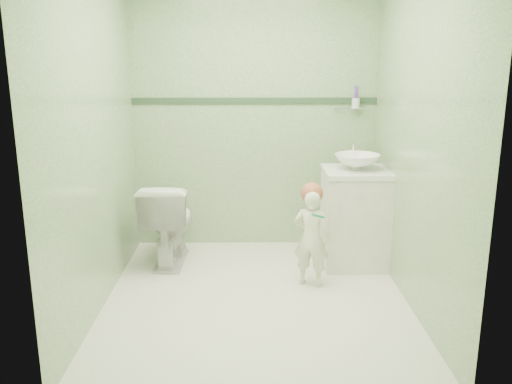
{
  "coord_description": "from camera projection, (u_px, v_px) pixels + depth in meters",
  "views": [
    {
      "loc": [
        -0.05,
        -3.69,
        1.76
      ],
      "look_at": [
        0.0,
        0.15,
        0.78
      ],
      "focal_mm": 38.19,
      "sensor_mm": 36.0,
      "label": 1
    }
  ],
  "objects": [
    {
      "name": "faucet",
      "position": [
        353.0,
        148.0,
        4.64
      ],
      "size": [
        0.03,
        0.13,
        0.18
      ],
      "color": "silver",
      "rests_on": "counter"
    },
    {
      "name": "cup_holder",
      "position": [
        355.0,
        103.0,
        4.84
      ],
      "size": [
        0.26,
        0.07,
        0.21
      ],
      "color": "silver",
      "rests_on": "room_shell"
    },
    {
      "name": "ground",
      "position": [
        256.0,
        299.0,
        4.01
      ],
      "size": [
        2.5,
        2.5,
        0.0
      ],
      "primitive_type": "plane",
      "color": "white",
      "rests_on": "ground"
    },
    {
      "name": "toddler",
      "position": [
        311.0,
        238.0,
        4.18
      ],
      "size": [
        0.33,
        0.27,
        0.77
      ],
      "primitive_type": "imported",
      "rotation": [
        0.0,
        0.0,
        2.79
      ],
      "color": "silver",
      "rests_on": "ground"
    },
    {
      "name": "hair_cap",
      "position": [
        312.0,
        194.0,
        4.12
      ],
      "size": [
        0.17,
        0.17,
        0.17
      ],
      "primitive_type": "sphere",
      "color": "#AF583D",
      "rests_on": "toddler"
    },
    {
      "name": "toilet",
      "position": [
        169.0,
        222.0,
        4.65
      ],
      "size": [
        0.43,
        0.72,
        0.72
      ],
      "primitive_type": "imported",
      "rotation": [
        0.0,
        0.0,
        3.11
      ],
      "color": "white",
      "rests_on": "ground"
    },
    {
      "name": "counter",
      "position": [
        357.0,
        172.0,
        4.5
      ],
      "size": [
        0.54,
        0.52,
        0.04
      ],
      "primitive_type": "cube",
      "color": "white",
      "rests_on": "vanity"
    },
    {
      "name": "room_shell",
      "position": [
        256.0,
        138.0,
        3.71
      ],
      "size": [
        2.5,
        2.54,
        2.4
      ],
      "color": "#80A676",
      "rests_on": "ground"
    },
    {
      "name": "vanity",
      "position": [
        354.0,
        219.0,
        4.6
      ],
      "size": [
        0.52,
        0.5,
        0.8
      ],
      "primitive_type": "cube",
      "color": "silver",
      "rests_on": "ground"
    },
    {
      "name": "teal_toothbrush",
      "position": [
        318.0,
        215.0,
        3.98
      ],
      "size": [
        0.11,
        0.14,
        0.08
      ],
      "color": "#169569",
      "rests_on": "toddler"
    },
    {
      "name": "trim_stripe",
      "position": [
        254.0,
        101.0,
        4.87
      ],
      "size": [
        2.2,
        0.02,
        0.05
      ],
      "primitive_type": "cube",
      "color": "#2D462F",
      "rests_on": "room_shell"
    },
    {
      "name": "basin",
      "position": [
        357.0,
        162.0,
        4.48
      ],
      "size": [
        0.37,
        0.37,
        0.13
      ],
      "primitive_type": "imported",
      "color": "white",
      "rests_on": "counter"
    }
  ]
}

